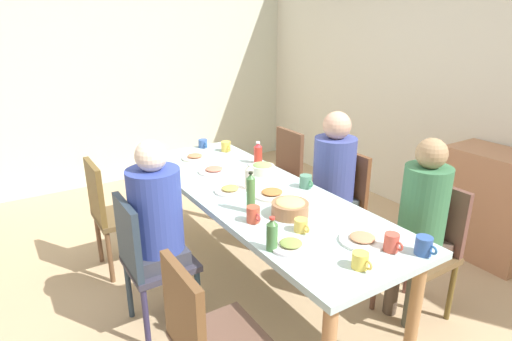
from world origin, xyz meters
The scene contains 34 objects.
ground_plane centered at (0.00, 0.00, 0.00)m, with size 6.63×6.63×0.00m, color tan.
wall_back centered at (0.00, 2.17, 1.30)m, with size 5.77×0.12×2.60m, color beige.
wall_left centered at (-2.82, 0.00, 1.30)m, with size 0.12×4.45×2.60m, color silver.
dining_table centered at (0.00, 0.00, 0.69)m, with size 2.43×0.82×0.77m.
chair_0 centered at (0.81, 0.79, 0.51)m, with size 0.40×0.40×0.90m.
person_0 centered at (0.81, 0.70, 0.73)m, with size 0.30×0.30×1.23m.
chair_1 centered at (-0.81, -0.79, 0.51)m, with size 0.40×0.40×0.90m.
chair_2 centered at (0.00, 0.79, 0.51)m, with size 0.40×0.40×0.90m.
person_2 centered at (0.00, 0.70, 0.75)m, with size 0.32×0.32×1.24m.
chair_3 centered at (-0.81, 0.79, 0.51)m, with size 0.40×0.40×0.90m.
chair_4 centered at (0.81, -0.79, 0.51)m, with size 0.40×0.40×0.90m.
chair_5 centered at (0.00, -0.79, 0.51)m, with size 0.40×0.40×0.90m.
person_5 centered at (0.00, -0.70, 0.74)m, with size 0.32×0.32×1.24m.
plate_0 centered at (0.74, -0.26, 0.78)m, with size 0.21×0.21×0.04m.
plate_1 centered at (-0.08, -0.15, 0.78)m, with size 0.21×0.21×0.04m.
plate_2 centered at (0.12, 0.05, 0.78)m, with size 0.25×0.25×0.04m.
plate_3 centered at (-0.88, -0.05, 0.78)m, with size 0.22×0.22×0.04m.
plate_4 centered at (-0.50, -0.07, 0.78)m, with size 0.24×0.24×0.04m.
plate_5 centered at (0.89, 0.10, 0.78)m, with size 0.24×0.24×0.04m.
bowl_0 centered at (-0.27, 0.23, 0.81)m, with size 0.18×0.18×0.09m.
bowl_1 centered at (0.43, -0.03, 0.82)m, with size 0.22×0.22×0.10m.
cup_0 centered at (-1.14, 0.15, 0.81)m, with size 0.12×0.08×0.07m.
cup_1 centered at (0.13, 0.33, 0.82)m, with size 0.12×0.09×0.09m.
cup_2 centered at (1.07, -0.09, 0.81)m, with size 0.12×0.08×0.08m.
cup_3 centered at (-0.92, 0.27, 0.81)m, with size 0.12×0.08×0.09m.
cup_4 centered at (0.39, -0.26, 0.82)m, with size 0.11×0.08×0.10m.
cup_5 centered at (0.62, -0.10, 0.81)m, with size 0.11×0.08×0.07m.
cup_6 centered at (1.04, 0.15, 0.82)m, with size 0.11×0.07×0.09m.
cup_7 centered at (1.15, 0.26, 0.82)m, with size 0.12×0.08×0.09m.
bottle_0 centered at (-0.03, -0.03, 0.86)m, with size 0.06×0.06×0.20m.
bottle_1 centered at (0.70, -0.35, 0.86)m, with size 0.06×0.06×0.18m.
bottle_2 centered at (-0.49, 0.33, 0.86)m, with size 0.07×0.07×0.18m.
bottle_3 centered at (0.26, -0.20, 0.89)m, with size 0.05×0.05×0.26m.
side_cabinet centered at (0.61, 1.87, 0.45)m, with size 0.70×0.44×0.90m, color #B17A56.
Camera 1 is at (2.27, -1.45, 1.89)m, focal length 29.87 mm.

